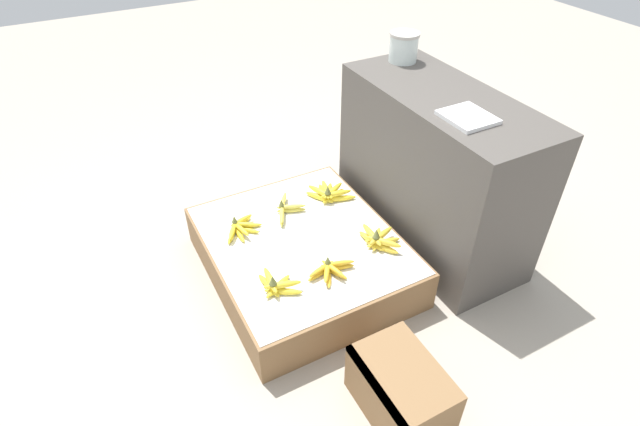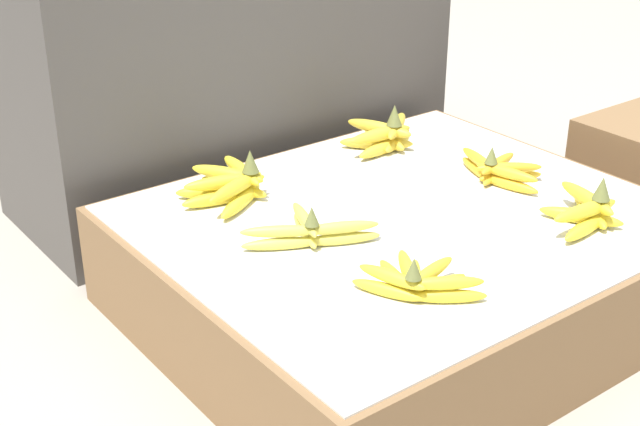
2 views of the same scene
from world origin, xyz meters
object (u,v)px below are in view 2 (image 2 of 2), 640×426
banana_bunch_middle_left (309,231)px  banana_bunch_back_midleft (386,135)px  banana_bunch_front_midleft (587,210)px  banana_bunch_middle_midleft (498,170)px  banana_bunch_back_left (232,184)px  banana_bunch_front_left (417,280)px

banana_bunch_middle_left → banana_bunch_back_midleft: size_ratio=1.04×
banana_bunch_front_midleft → banana_bunch_middle_midleft: (0.02, 0.25, -0.00)m
banana_bunch_back_left → banana_bunch_front_midleft: bearing=-47.4°
banana_bunch_back_left → banana_bunch_middle_midleft: bearing=-28.3°
banana_bunch_front_midleft → banana_bunch_middle_left: 0.54m
banana_bunch_front_left → banana_bunch_middle_left: bearing=97.9°
banana_bunch_middle_midleft → banana_bunch_back_left: size_ratio=1.00×
banana_bunch_front_midleft → banana_bunch_back_left: (-0.47, 0.51, 0.00)m
banana_bunch_middle_left → banana_bunch_middle_midleft: 0.49m
banana_bunch_front_midleft → banana_bunch_back_midleft: size_ratio=0.84×
banana_bunch_front_left → banana_bunch_front_midleft: (0.43, -0.01, 0.01)m
banana_bunch_middle_left → banana_bunch_front_midleft: bearing=-28.9°
banana_bunch_front_left → banana_bunch_back_left: size_ratio=0.90×
banana_bunch_front_midleft → banana_bunch_back_left: banana_bunch_back_left is taller
banana_bunch_front_midleft → banana_bunch_back_midleft: bearing=94.2°
banana_bunch_middle_left → banana_bunch_back_midleft: bearing=33.0°
banana_bunch_front_midleft → banana_bunch_middle_left: banana_bunch_front_midleft is taller
banana_bunch_front_left → banana_bunch_middle_left: same height
banana_bunch_front_left → banana_bunch_middle_midleft: (0.46, 0.24, 0.00)m
banana_bunch_back_left → banana_bunch_back_midleft: (0.43, 0.02, 0.00)m
banana_bunch_middle_left → banana_bunch_front_left: bearing=-82.1°
banana_bunch_middle_left → banana_bunch_middle_midleft: banana_bunch_middle_midleft is taller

